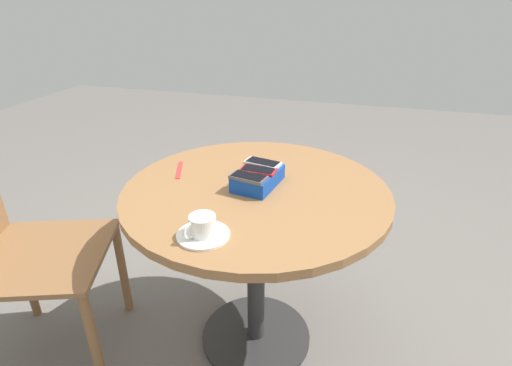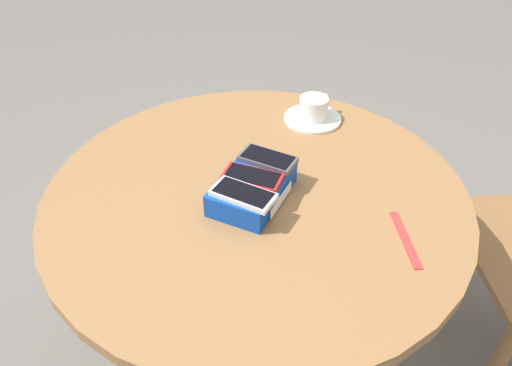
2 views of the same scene
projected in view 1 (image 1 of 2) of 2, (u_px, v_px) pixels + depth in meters
ground_plane at (256, 337)px, 1.72m from camera, size 8.00×8.00×0.00m
round_table at (256, 221)px, 1.46m from camera, size 0.94×0.94×0.72m
phone_box at (257, 178)px, 1.41m from camera, size 0.22×0.16×0.05m
phone_white at (264, 163)px, 1.45m from camera, size 0.09×0.14×0.01m
phone_red at (257, 170)px, 1.40m from camera, size 0.07×0.13×0.01m
phone_gray at (248, 177)px, 1.34m from camera, size 0.08×0.13×0.01m
saucer at (203, 235)px, 1.13m from camera, size 0.15×0.15×0.01m
coffee_cup at (202, 225)px, 1.11m from camera, size 0.10×0.08×0.06m
lanyard_strap at (179, 170)px, 1.54m from camera, size 0.15×0.07×0.00m
chair_near_window at (17, 250)px, 1.44m from camera, size 0.59×0.59×0.94m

